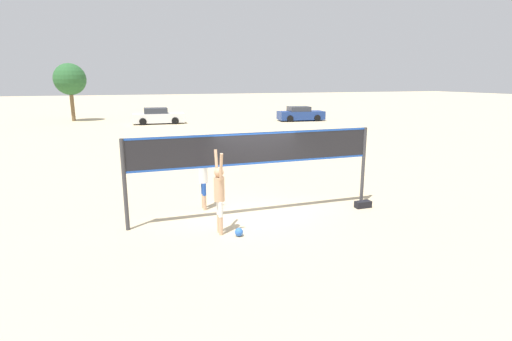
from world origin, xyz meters
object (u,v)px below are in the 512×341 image
Objects in this scene: volleyball at (239,232)px; parked_car_far at (300,114)px; volleyball_net at (256,156)px; gear_bag at (363,204)px; player_spiker at (219,191)px; player_blocker at (203,175)px; parked_car_near at (158,117)px; tree_left_cluster at (70,79)px.

parked_car_far reaches higher than volleyball.
gear_bag is (3.50, -0.47, -1.73)m from volleyball_net.
volleyball is at bearing -167.70° from gear_bag.
volleyball_net is at bearing -52.09° from player_spiker.
volleyball_net is 3.53× the size of player_blocker.
player_blocker reaches higher than parked_car_near.
parked_car_near is 9.87m from tree_left_cluster.
tree_left_cluster is at bearing 168.02° from parked_car_far.
player_spiker reaches higher than player_blocker.
volleyball is (-0.98, -1.44, -1.73)m from volleyball_net.
parked_car_far is (14.90, 26.27, -0.54)m from player_spiker.
volleyball is 0.05× the size of parked_car_near.
player_blocker is at bearing -0.82° from player_spiker.
volleyball_net reaches higher than parked_car_near.
player_spiker reaches higher than parked_car_far.
volleyball is at bearing -111.89° from parked_car_far.
player_spiker is 34.15m from tree_left_cluster.
parked_car_near is at bearing 88.31° from volleyball.
parked_car_far is at bearing 61.81° from volleyball_net.
tree_left_cluster is (-11.26, 32.80, 3.90)m from gear_bag.
gear_bag is at bearing -7.60° from volleyball_net.
tree_left_cluster reaches higher than parked_car_far.
tree_left_cluster is at bearing 108.94° from gear_bag.
volleyball_net is 1.62× the size of parked_car_far.
tree_left_cluster is (-7.76, 32.34, 2.17)m from volleyball_net.
volleyball_net is 14.46× the size of gear_bag.
player_blocker is 9.50× the size of volleyball.
tree_left_cluster is at bearing 10.77° from player_spiker.
parked_car_near is at bearing -2.57° from player_spiker.
player_spiker is 4.28× the size of gear_bag.
player_blocker is 0.46× the size of parked_car_near.
player_blocker is (-1.37, 1.08, -0.71)m from volleyball_net.
volleyball_net is at bearing 55.72° from volleyball.
tree_left_cluster reaches higher than volleyball.
volleyball is (0.42, -0.35, -1.08)m from player_spiker.
parked_car_near is at bearing 97.54° from gear_bag.
player_blocker is (0.03, 2.18, -0.06)m from player_spiker.
volleyball is at bearing -124.28° from volleyball_net.
player_spiker is at bearing -89.89° from parked_car_near.
gear_bag is 0.11× the size of parked_car_near.
player_blocker reaches higher than gear_bag.
tree_left_cluster is at bearing 101.35° from volleyball.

